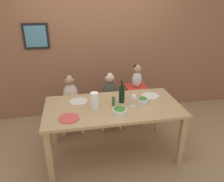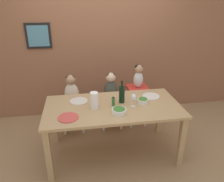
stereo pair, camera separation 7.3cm
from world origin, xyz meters
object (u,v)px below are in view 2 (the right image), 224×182
at_px(chair_far_left, 73,109).
at_px(wine_glass_near, 134,98).
at_px(person_baby_right, 139,74).
at_px(chair_far_center, 111,106).
at_px(dinner_plate_back_right, 151,96).
at_px(dinner_plate_front_left, 68,118).
at_px(salad_bowl_large, 119,110).
at_px(dinner_plate_back_left, 79,101).
at_px(person_child_left, 71,90).
at_px(person_child_center, 111,87).
at_px(chair_right_highchair, 137,95).
at_px(paper_towel_roll, 94,101).
at_px(salad_bowl_small, 143,100).
at_px(wine_bottle, 122,94).

height_order(chair_far_left, wine_glass_near, wine_glass_near).
xyz_separation_m(person_baby_right, wine_glass_near, (-0.28, -0.76, -0.04)).
xyz_separation_m(chair_far_center, dinner_plate_back_right, (0.50, -0.51, 0.37)).
bearing_deg(dinner_plate_front_left, salad_bowl_large, 1.45).
height_order(dinner_plate_back_left, dinner_plate_back_right, same).
bearing_deg(salad_bowl_large, person_child_left, 122.57).
bearing_deg(person_child_center, chair_right_highchair, -0.13).
bearing_deg(chair_far_left, paper_towel_roll, -67.98).
relative_size(wine_glass_near, salad_bowl_large, 1.00).
distance_m(wine_glass_near, dinner_plate_front_left, 0.85).
relative_size(salad_bowl_large, dinner_plate_back_right, 0.72).
relative_size(wine_glass_near, salad_bowl_small, 1.22).
bearing_deg(wine_bottle, salad_bowl_large, -107.58).
relative_size(chair_right_highchair, dinner_plate_front_left, 2.82).
height_order(dinner_plate_front_left, dinner_plate_back_left, same).
relative_size(wine_bottle, dinner_plate_back_right, 1.25).
bearing_deg(person_baby_right, person_child_center, -179.94).
bearing_deg(chair_far_left, chair_far_center, 0.00).
bearing_deg(salad_bowl_small, chair_right_highchair, 79.53).
xyz_separation_m(person_child_left, paper_towel_roll, (0.30, -0.74, 0.15)).
bearing_deg(person_baby_right, wine_glass_near, -109.94).
xyz_separation_m(wine_bottle, wine_glass_near, (0.13, -0.14, 0.00)).
relative_size(wine_bottle, dinner_plate_front_left, 1.25).
bearing_deg(dinner_plate_back_left, person_child_center, 44.18).
height_order(chair_far_center, chair_right_highchair, chair_right_highchair).
height_order(chair_far_center, person_child_center, person_child_center).
height_order(chair_far_left, dinner_plate_back_right, dinner_plate_back_right).
bearing_deg(dinner_plate_back_left, chair_far_left, 101.68).
bearing_deg(chair_far_center, chair_right_highchair, 0.00).
distance_m(person_child_left, dinner_plate_back_right, 1.24).
bearing_deg(chair_far_left, dinner_plate_back_left, -78.32).
xyz_separation_m(chair_far_left, salad_bowl_small, (0.95, -0.69, 0.41)).
bearing_deg(dinner_plate_back_right, chair_right_highchair, 95.28).
relative_size(paper_towel_roll, salad_bowl_large, 1.26).
distance_m(paper_towel_roll, dinner_plate_back_right, 0.86).
height_order(person_child_center, person_baby_right, person_baby_right).
bearing_deg(chair_far_left, chair_right_highchair, 0.00).
bearing_deg(dinner_plate_back_right, dinner_plate_back_left, 179.57).
bearing_deg(chair_right_highchair, salad_bowl_small, -100.47).
bearing_deg(chair_far_center, person_child_center, 90.00).
relative_size(salad_bowl_small, dinner_plate_back_left, 0.59).
height_order(person_child_left, wine_glass_near, person_child_left).
xyz_separation_m(chair_right_highchair, wine_glass_near, (-0.28, -0.76, 0.33)).
bearing_deg(chair_right_highchair, salad_bowl_large, -118.41).
distance_m(wine_bottle, dinner_plate_back_right, 0.48).
distance_m(person_child_left, wine_bottle, 0.93).
bearing_deg(wine_glass_near, salad_bowl_small, 25.82).
height_order(person_baby_right, dinner_plate_front_left, person_baby_right).
distance_m(chair_far_left, salad_bowl_large, 1.16).
xyz_separation_m(chair_far_left, dinner_plate_back_left, (0.10, -0.51, 0.37)).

